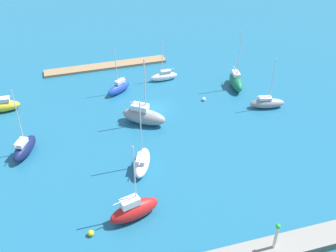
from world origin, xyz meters
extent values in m
plane|color=#1E668C|center=(0.00, 0.00, 0.00)|extent=(160.00, 160.00, 0.00)
cube|color=#997A56|center=(5.74, -17.72, 0.26)|extent=(24.57, 2.70, 0.52)
cylinder|color=silver|center=(-5.03, 33.04, 2.77)|extent=(0.36, 0.36, 3.20)
sphere|color=green|center=(-5.03, 33.04, 4.62)|extent=(0.56, 0.56, 0.56)
ellipsoid|color=gray|center=(-18.64, 4.96, 0.85)|extent=(6.28, 3.09, 1.70)
cube|color=silver|center=(-18.17, 4.86, 1.92)|extent=(2.36, 1.56, 0.43)
cylinder|color=silver|center=(-18.93, 5.02, 5.54)|extent=(0.14, 0.14, 7.68)
cylinder|color=silver|center=(-17.80, 4.78, 2.28)|extent=(2.28, 0.59, 0.12)
ellipsoid|color=white|center=(-4.05, -9.36, 0.76)|extent=(5.39, 1.60, 1.53)
cube|color=silver|center=(-4.48, -9.37, 1.78)|extent=(1.95, 0.94, 0.50)
cylinder|color=silver|center=(-3.78, -9.36, 4.81)|extent=(0.13, 0.13, 6.56)
cylinder|color=silver|center=(-4.94, -9.38, 2.18)|extent=(2.33, 0.14, 0.10)
ellipsoid|color=red|center=(8.90, 23.28, 1.23)|extent=(6.91, 3.76, 2.46)
cube|color=silver|center=(9.41, 23.42, 2.95)|extent=(2.62, 1.86, 0.99)
cylinder|color=silver|center=(8.59, 23.20, 6.82)|extent=(0.16, 0.16, 8.72)
cylinder|color=silver|center=(10.06, 23.59, 3.60)|extent=(2.99, 0.90, 0.13)
ellipsoid|color=yellow|center=(25.57, -6.70, 0.95)|extent=(6.39, 2.44, 1.90)
cube|color=silver|center=(25.06, -6.68, 2.23)|extent=(2.32, 1.39, 0.64)
cylinder|color=silver|center=(24.70, -6.66, 2.70)|extent=(2.37, 0.23, 0.12)
ellipsoid|color=#141E4C|center=(21.81, 6.53, 1.08)|extent=(4.55, 6.21, 2.15)
cube|color=silver|center=(22.03, 6.95, 2.49)|extent=(2.06, 2.46, 0.67)
cylinder|color=silver|center=(21.67, 6.26, 6.52)|extent=(0.14, 0.14, 8.73)
cylinder|color=silver|center=(22.27, 7.42, 2.97)|extent=(1.31, 2.36, 0.11)
ellipsoid|color=#19724C|center=(-16.20, -2.87, 1.19)|extent=(2.86, 6.32, 2.37)
cube|color=silver|center=(-16.27, -3.35, 2.68)|extent=(1.49, 2.35, 0.61)
cylinder|color=silver|center=(-16.15, -2.57, 6.77)|extent=(0.15, 0.15, 8.80)
cylinder|color=silver|center=(-16.37, -3.99, 3.14)|extent=(0.56, 2.87, 0.12)
ellipsoid|color=#2347B2|center=(5.09, -7.12, 0.91)|extent=(5.24, 4.23, 1.82)
cube|color=silver|center=(4.74, -7.36, 2.14)|extent=(2.10, 1.84, 0.63)
cylinder|color=silver|center=(5.31, -6.98, 5.35)|extent=(0.13, 0.13, 7.06)
cylinder|color=silver|center=(4.54, -7.49, 2.61)|extent=(1.60, 1.12, 0.10)
ellipsoid|color=gray|center=(2.96, 3.63, 1.30)|extent=(7.60, 6.43, 2.59)
cube|color=silver|center=(3.45, 3.28, 3.03)|extent=(3.10, 2.83, 0.88)
cylinder|color=silver|center=(2.66, 3.84, 7.19)|extent=(0.18, 0.18, 9.20)
cylinder|color=silver|center=(3.78, 3.05, 3.62)|extent=(2.32, 1.69, 0.14)
ellipsoid|color=white|center=(5.82, 14.33, 0.90)|extent=(4.30, 6.64, 1.81)
cube|color=silver|center=(6.01, 14.80, 2.08)|extent=(2.01, 2.58, 0.53)
cylinder|color=silver|center=(5.70, 14.04, 6.39)|extent=(0.15, 0.15, 9.16)
cylinder|color=silver|center=(6.23, 15.35, 2.49)|extent=(1.17, 2.68, 0.12)
sphere|color=yellow|center=(14.55, 24.62, 0.39)|extent=(0.77, 0.77, 0.77)
sphere|color=white|center=(-8.89, -0.15, 0.32)|extent=(0.65, 0.65, 0.65)
camera|label=1|loc=(15.02, 59.18, 39.88)|focal=44.96mm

